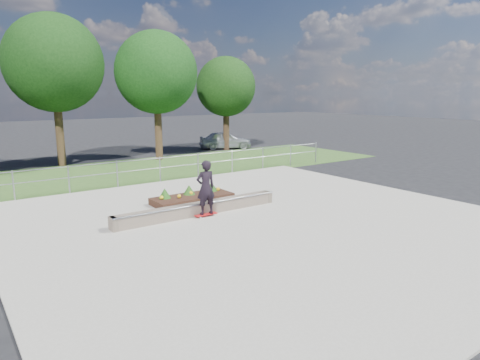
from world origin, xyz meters
The scene contains 11 objects.
ground centered at (0.00, 0.00, 0.00)m, with size 120.00×120.00×0.00m, color black.
grass_verge centered at (0.00, 11.00, 0.01)m, with size 30.00×8.00×0.02m, color #315120.
concrete_slab centered at (0.00, 0.00, 0.03)m, with size 15.00×15.00×0.06m, color gray.
fence centered at (0.00, 7.50, 0.77)m, with size 20.06×0.06×1.20m.
tree_mid_left centered at (-2.50, 15.00, 5.61)m, with size 5.25×5.25×8.25m.
tree_mid_right centered at (3.00, 14.00, 5.23)m, with size 4.90×4.90×7.70m.
tree_far_right centered at (9.00, 15.50, 4.48)m, with size 4.20×4.20×6.60m.
grind_ledge centered at (-1.31, 1.74, 0.26)m, with size 6.00×0.44×0.43m.
planter_bed centered at (-0.66, 3.37, 0.24)m, with size 3.00×1.20×0.61m.
skateboarder centered at (-1.23, 1.41, 1.03)m, with size 0.80×0.47×1.87m.
parked_car centered at (9.24, 15.98, 0.65)m, with size 1.53×3.80×1.29m, color #A7ABB1.
Camera 1 is at (-8.20, -10.24, 4.04)m, focal length 32.00 mm.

